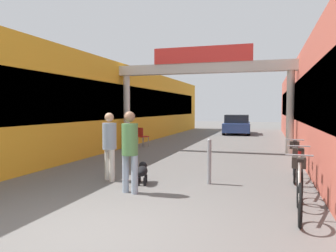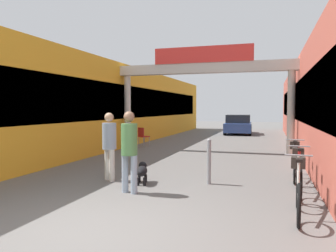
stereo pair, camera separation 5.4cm
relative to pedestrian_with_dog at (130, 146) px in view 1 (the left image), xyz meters
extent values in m
plane|color=#605E5B|center=(0.19, -2.11, -0.98)|extent=(80.00, 80.00, 0.00)
cube|color=gold|center=(-4.91, 8.89, 0.89)|extent=(3.00, 26.00, 3.75)
cube|color=black|center=(-3.43, 8.89, 1.08)|extent=(0.04, 23.40, 1.50)
cube|color=#B25142|center=(5.29, 8.89, 0.89)|extent=(3.00, 26.00, 3.75)
cube|color=black|center=(3.81, 8.89, 1.08)|extent=(0.04, 23.40, 1.50)
cylinder|color=beige|center=(-3.16, 6.88, 0.61)|extent=(0.28, 0.28, 3.19)
cylinder|color=beige|center=(3.54, 6.88, 0.61)|extent=(0.28, 0.28, 3.19)
cube|color=beige|center=(0.19, 6.88, 2.41)|extent=(7.40, 0.44, 0.40)
cube|color=red|center=(0.19, 6.68, 2.93)|extent=(3.96, 0.10, 0.64)
cylinder|color=#8C9EB2|center=(-0.12, 0.03, -0.58)|extent=(0.17, 0.17, 0.80)
cylinder|color=#8C9EB2|center=(0.12, -0.03, -0.58)|extent=(0.17, 0.17, 0.80)
cylinder|color=#4C7F47|center=(0.00, 0.00, 0.15)|extent=(0.42, 0.42, 0.66)
sphere|color=#8C664C|center=(0.00, 0.00, 0.62)|extent=(0.28, 0.28, 0.23)
cylinder|color=silver|center=(-0.86, 0.87, -0.59)|extent=(0.20, 0.20, 0.78)
cylinder|color=silver|center=(-1.05, 1.02, -0.59)|extent=(0.20, 0.20, 0.78)
cylinder|color=#8C9EB2|center=(-0.95, 0.95, 0.12)|extent=(0.48, 0.48, 0.64)
sphere|color=tan|center=(-0.95, 0.95, 0.58)|extent=(0.31, 0.31, 0.22)
ellipsoid|color=black|center=(-0.06, 0.84, -0.68)|extent=(0.42, 0.63, 0.23)
sphere|color=black|center=(-0.14, 1.09, -0.59)|extent=(0.25, 0.25, 0.20)
sphere|color=white|center=(-0.11, 1.00, -0.69)|extent=(0.18, 0.18, 0.14)
cylinder|color=black|center=(-0.19, 0.98, -0.89)|extent=(0.09, 0.09, 0.19)
cylinder|color=black|center=(-0.04, 1.03, -0.89)|extent=(0.09, 0.09, 0.19)
cylinder|color=black|center=(-0.08, 0.65, -0.89)|extent=(0.09, 0.09, 0.19)
cylinder|color=black|center=(0.07, 0.69, -0.89)|extent=(0.09, 0.09, 0.19)
torus|color=black|center=(3.28, -0.08, -0.65)|extent=(0.09, 0.67, 0.67)
torus|color=black|center=(3.22, -1.10, -0.65)|extent=(0.09, 0.67, 0.67)
cube|color=beige|center=(3.25, -0.59, -0.47)|extent=(0.09, 0.94, 0.34)
cylinder|color=beige|center=(3.24, -0.71, -0.25)|extent=(0.03, 0.03, 0.42)
cube|color=black|center=(3.24, -0.71, -0.03)|extent=(0.11, 0.23, 0.05)
cylinder|color=beige|center=(3.28, -0.14, -0.27)|extent=(0.03, 0.03, 0.46)
cylinder|color=gray|center=(3.28, -0.14, -0.03)|extent=(0.46, 0.06, 0.03)
cube|color=#332D28|center=(3.29, 0.06, -0.19)|extent=(0.25, 0.21, 0.20)
torus|color=black|center=(3.40, 1.38, -0.65)|extent=(0.07, 0.67, 0.67)
torus|color=black|center=(3.36, 0.36, -0.65)|extent=(0.07, 0.67, 0.67)
cube|color=red|center=(3.38, 0.87, -0.47)|extent=(0.07, 0.94, 0.34)
cylinder|color=red|center=(3.37, 0.75, -0.25)|extent=(0.03, 0.03, 0.42)
cube|color=black|center=(3.37, 0.75, -0.03)|extent=(0.11, 0.22, 0.05)
cylinder|color=red|center=(3.39, 1.32, -0.27)|extent=(0.03, 0.03, 0.46)
cylinder|color=gray|center=(3.39, 1.32, -0.03)|extent=(0.46, 0.04, 0.03)
cube|color=#332D28|center=(3.40, 1.52, -0.19)|extent=(0.25, 0.21, 0.20)
torus|color=black|center=(3.42, 2.89, -0.65)|extent=(0.09, 0.67, 0.67)
torus|color=black|center=(3.36, 1.87, -0.65)|extent=(0.09, 0.67, 0.67)
cube|color=black|center=(3.39, 2.38, -0.47)|extent=(0.09, 0.94, 0.34)
cylinder|color=black|center=(3.38, 2.26, -0.25)|extent=(0.03, 0.03, 0.42)
cube|color=black|center=(3.38, 2.26, -0.03)|extent=(0.11, 0.23, 0.05)
cylinder|color=black|center=(3.42, 2.83, -0.27)|extent=(0.03, 0.03, 0.46)
cylinder|color=gray|center=(3.42, 2.83, -0.03)|extent=(0.46, 0.06, 0.03)
cube|color=#332D28|center=(3.43, 3.03, -0.19)|extent=(0.25, 0.21, 0.20)
cylinder|color=gray|center=(1.44, 1.30, -0.49)|extent=(0.10, 0.10, 0.99)
sphere|color=gray|center=(1.44, 1.30, 0.04)|extent=(0.10, 0.10, 0.10)
cylinder|color=gray|center=(-2.82, 8.03, -0.76)|extent=(0.04, 0.04, 0.45)
cylinder|color=gray|center=(-2.52, 7.86, -0.76)|extent=(0.04, 0.04, 0.45)
cylinder|color=gray|center=(-2.99, 7.73, -0.76)|extent=(0.04, 0.04, 0.45)
cylinder|color=gray|center=(-2.69, 7.56, -0.76)|extent=(0.04, 0.04, 0.45)
cube|color=#B2231E|center=(-2.76, 7.80, -0.51)|extent=(0.54, 0.54, 0.04)
cube|color=#B2231E|center=(-2.84, 7.64, -0.29)|extent=(0.37, 0.23, 0.40)
cube|color=#2D478C|center=(0.68, 16.87, -0.50)|extent=(1.95, 4.08, 0.60)
cube|color=#1E2328|center=(0.69, 16.72, 0.07)|extent=(1.68, 2.28, 0.55)
cylinder|color=black|center=(-0.18, 18.28, -0.68)|extent=(0.23, 0.61, 0.60)
cylinder|color=black|center=(1.41, 18.36, -0.68)|extent=(0.23, 0.61, 0.60)
cylinder|color=black|center=(-0.04, 15.38, -0.68)|extent=(0.23, 0.61, 0.60)
cylinder|color=black|center=(1.55, 15.46, -0.68)|extent=(0.23, 0.61, 0.60)
camera|label=1|loc=(2.74, -6.24, 0.79)|focal=35.00mm
camera|label=2|loc=(2.80, -6.23, 0.79)|focal=35.00mm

